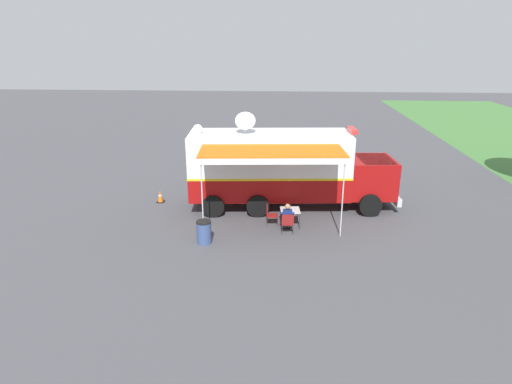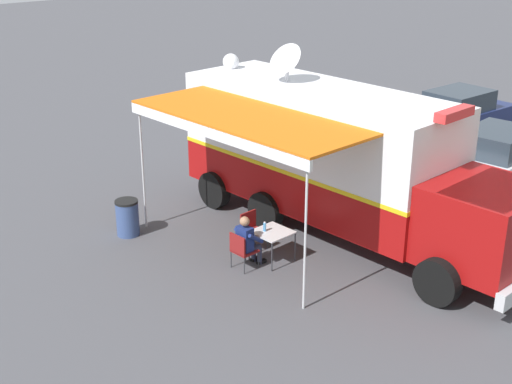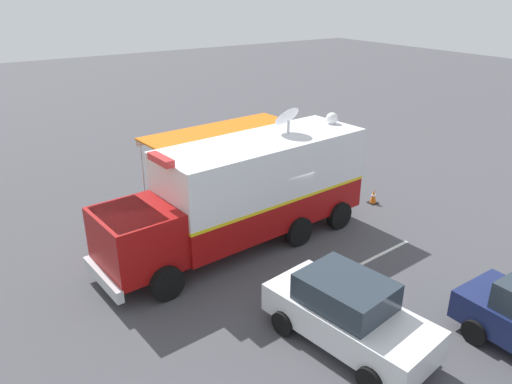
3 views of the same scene
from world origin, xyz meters
TOP-DOWN VIEW (x-y plane):
  - ground_plane at (0.00, 0.00)m, footprint 100.00×100.00m
  - lot_stripe at (-3.33, -1.46)m, footprint 0.50×4.79m
  - command_truck at (-0.03, 0.75)m, footprint 5.45×9.65m
  - folding_table at (2.26, 0.98)m, footprint 0.86×0.86m
  - water_bottle at (2.38, 0.85)m, footprint 0.07×0.07m
  - folding_chair_at_table at (3.06, 0.87)m, footprint 0.52×0.52m
  - folding_chair_beside_table at (2.19, 0.13)m, footprint 0.52×0.52m
  - seated_responder at (2.88, 0.86)m, footprint 0.68×0.58m
  - trash_bin at (4.14, -2.33)m, footprint 0.57×0.57m
  - traffic_cone at (-0.22, -5.26)m, footprint 0.36×0.36m
  - car_behind_truck at (-5.72, 1.49)m, footprint 4.42×2.48m

SIDE VIEW (x-z plane):
  - ground_plane at x=0.00m, z-range 0.00..0.00m
  - lot_stripe at x=-3.33m, z-range 0.00..0.01m
  - traffic_cone at x=-0.22m, z-range -0.01..0.57m
  - trash_bin at x=4.14m, z-range 0.00..0.91m
  - folding_chair_at_table at x=3.06m, z-range 0.08..0.95m
  - folding_chair_beside_table at x=2.19m, z-range 0.08..0.95m
  - seated_responder at x=2.88m, z-range 0.03..1.28m
  - folding_table at x=2.26m, z-range 0.31..1.04m
  - water_bottle at x=2.38m, z-range 0.72..0.95m
  - car_behind_truck at x=-5.72m, z-range 0.00..1.76m
  - command_truck at x=-0.03m, z-range -0.32..4.21m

